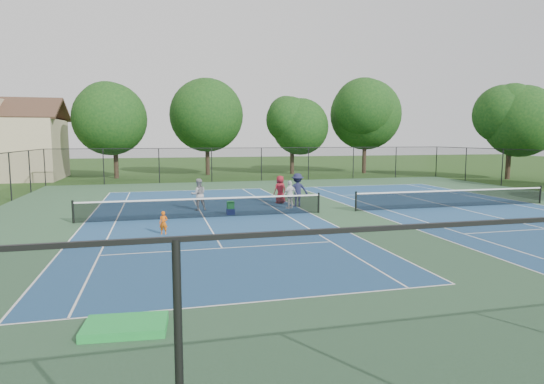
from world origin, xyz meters
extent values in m
plane|color=#234716|center=(0.00, 0.00, 0.00)|extent=(140.00, 140.00, 0.00)
cube|color=#2A4C2C|center=(0.00, 0.00, 0.00)|extent=(36.00, 36.00, 0.01)
cube|color=navy|center=(-7.00, 0.00, 0.01)|extent=(10.97, 23.77, 0.00)
cube|color=white|center=(-7.00, 11.88, 0.01)|extent=(10.97, 0.06, 0.00)
cube|color=white|center=(-7.00, -11.88, 0.01)|extent=(10.97, 0.06, 0.00)
cube|color=white|center=(-12.48, 0.00, 0.01)|extent=(0.06, 23.77, 0.00)
cube|color=white|center=(-1.51, 0.00, 0.01)|extent=(0.06, 23.77, 0.00)
cube|color=white|center=(-11.12, 0.00, 0.01)|extent=(0.06, 23.77, 0.00)
cube|color=white|center=(-2.88, 0.00, 0.01)|extent=(0.06, 23.77, 0.00)
cube|color=white|center=(-7.00, 6.40, 0.01)|extent=(8.23, 0.06, 0.00)
cube|color=white|center=(-7.00, -6.40, 0.01)|extent=(8.23, 0.06, 0.00)
cube|color=white|center=(-7.00, 0.00, 0.01)|extent=(0.06, 12.80, 0.00)
cylinder|color=black|center=(-12.95, 0.00, 0.54)|extent=(0.10, 0.10, 1.07)
cylinder|color=black|center=(-1.05, 0.00, 0.54)|extent=(0.10, 0.10, 1.07)
cube|color=black|center=(-7.00, 0.00, 0.47)|extent=(11.90, 0.01, 0.90)
cube|color=white|center=(-7.00, 0.00, 0.95)|extent=(11.90, 0.04, 0.07)
cube|color=navy|center=(7.00, 0.00, 0.01)|extent=(10.97, 23.77, 0.00)
cube|color=white|center=(7.00, 11.88, 0.01)|extent=(10.97, 0.06, 0.00)
cube|color=white|center=(1.51, 0.00, 0.01)|extent=(0.06, 23.77, 0.00)
cube|color=white|center=(12.48, 0.00, 0.01)|extent=(0.06, 23.77, 0.00)
cube|color=white|center=(2.88, 0.00, 0.01)|extent=(0.06, 23.77, 0.00)
cube|color=white|center=(11.12, 0.00, 0.01)|extent=(0.06, 23.77, 0.00)
cube|color=white|center=(7.00, 6.40, 0.01)|extent=(8.23, 0.06, 0.00)
cube|color=white|center=(7.00, 0.00, 0.01)|extent=(0.06, 12.80, 0.00)
cylinder|color=black|center=(1.05, 0.00, 0.54)|extent=(0.10, 0.10, 1.07)
cylinder|color=black|center=(12.95, 0.00, 0.54)|extent=(0.10, 0.10, 1.07)
cube|color=black|center=(7.00, 0.00, 0.47)|extent=(11.90, 0.01, 0.90)
cube|color=white|center=(7.00, 0.00, 0.95)|extent=(11.90, 0.04, 0.07)
cylinder|color=black|center=(-18.00, 18.00, 1.50)|extent=(0.08, 0.08, 3.00)
cylinder|color=black|center=(-13.50, 18.00, 1.50)|extent=(0.08, 0.08, 3.00)
cylinder|color=black|center=(-9.00, 18.00, 1.50)|extent=(0.08, 0.08, 3.00)
cylinder|color=black|center=(-4.50, 18.00, 1.50)|extent=(0.08, 0.08, 3.00)
cylinder|color=black|center=(0.00, 18.00, 1.50)|extent=(0.08, 0.08, 3.00)
cylinder|color=black|center=(4.50, 18.00, 1.50)|extent=(0.08, 0.08, 3.00)
cylinder|color=black|center=(9.00, 18.00, 1.50)|extent=(0.08, 0.08, 3.00)
cylinder|color=black|center=(13.50, 18.00, 1.50)|extent=(0.08, 0.08, 3.00)
cylinder|color=black|center=(18.00, 18.00, 1.50)|extent=(0.08, 0.08, 3.00)
cylinder|color=black|center=(18.00, 9.00, 1.50)|extent=(0.08, 0.08, 3.00)
cylinder|color=black|center=(-18.00, 9.00, 1.50)|extent=(0.08, 0.08, 3.00)
cylinder|color=black|center=(18.00, 13.50, 1.50)|extent=(0.08, 0.08, 3.00)
cylinder|color=black|center=(-18.00, 13.50, 1.50)|extent=(0.08, 0.08, 3.00)
cube|color=black|center=(0.00, 18.00, 1.50)|extent=(36.00, 0.01, 3.00)
cube|color=black|center=(0.00, 18.00, 3.00)|extent=(36.00, 0.05, 0.05)
cylinder|color=#2D2116|center=(-13.00, 24.00, 1.89)|extent=(0.44, 0.44, 3.78)
sphere|color=#0E3411|center=(-13.00, 24.00, 5.65)|extent=(6.80, 6.80, 6.80)
sphere|color=#0E3411|center=(-13.00, 24.00, 6.31)|extent=(5.58, 5.58, 5.58)
sphere|color=#0E3411|center=(-13.00, 24.00, 6.98)|extent=(4.35, 4.35, 4.35)
cylinder|color=#2D2116|center=(-4.00, 26.00, 2.07)|extent=(0.44, 0.44, 4.14)
sphere|color=#0E3411|center=(-4.00, 26.00, 6.23)|extent=(7.60, 7.60, 7.60)
sphere|color=#0E3411|center=(-4.00, 26.00, 6.85)|extent=(6.23, 6.23, 6.23)
sphere|color=#0E3411|center=(-4.00, 26.00, 7.48)|extent=(4.86, 4.86, 4.86)
cylinder|color=#2D2116|center=(5.00, 25.00, 1.71)|extent=(0.44, 0.44, 3.42)
sphere|color=#0E3411|center=(5.00, 25.00, 5.07)|extent=(6.00, 6.00, 6.00)
sphere|color=#0E3411|center=(5.00, 25.00, 5.77)|extent=(4.92, 4.92, 4.92)
sphere|color=#0E3411|center=(5.00, 25.00, 6.48)|extent=(3.84, 3.84, 3.84)
cylinder|color=#2D2116|center=(13.00, 24.00, 2.16)|extent=(0.44, 0.44, 4.32)
sphere|color=#0E3411|center=(13.00, 24.00, 6.46)|extent=(7.80, 7.80, 7.80)
sphere|color=#0E3411|center=(13.00, 24.00, 7.08)|extent=(6.40, 6.40, 6.40)
sphere|color=#0E3411|center=(13.00, 24.00, 7.69)|extent=(4.99, 4.99, 4.99)
cylinder|color=#2D2116|center=(23.00, 14.00, 1.80)|extent=(0.44, 0.44, 3.60)
sphere|color=#0E3411|center=(23.00, 14.00, 5.41)|extent=(6.60, 6.60, 6.60)
sphere|color=#0E3411|center=(23.00, 14.00, 6.09)|extent=(5.41, 5.41, 5.41)
sphere|color=#0E3411|center=(23.00, 14.00, 6.76)|extent=(4.22, 4.22, 4.22)
cube|color=tan|center=(-23.00, 25.00, 2.80)|extent=(10.00, 8.00, 5.60)
cube|color=tan|center=(-23.00, 25.00, 6.48)|extent=(1.20, 8.00, 1.76)
cube|color=#422B1E|center=(-23.00, 27.00, 6.58)|extent=(10.80, 4.10, 2.15)
imported|color=#DA5A0E|center=(-8.97, -3.47, 0.48)|extent=(0.40, 0.32, 0.95)
imported|color=gray|center=(-7.04, 2.36, 0.86)|extent=(0.90, 0.73, 1.73)
imported|color=silver|center=(-2.08, 1.77, 0.78)|extent=(0.99, 0.73, 1.56)
imported|color=#1B1D3B|center=(-1.45, 2.43, 0.95)|extent=(1.33, 0.92, 1.90)
imported|color=maroon|center=(-2.08, 3.85, 0.83)|extent=(0.94, 0.76, 1.67)
cube|color=navy|center=(-5.59, 0.58, 0.16)|extent=(0.41, 0.31, 0.32)
cube|color=green|center=(-5.59, 0.58, 0.50)|extent=(0.37, 0.31, 0.37)
cube|color=green|center=(-9.86, -12.80, 0.10)|extent=(1.72, 1.17, 0.18)
camera|label=1|loc=(-9.14, -22.09, 3.91)|focal=30.00mm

